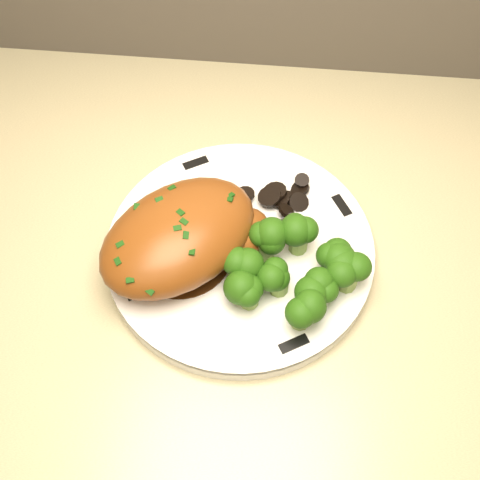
# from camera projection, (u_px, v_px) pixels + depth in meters

# --- Properties ---
(counter) EXTENTS (2.06, 0.68, 1.01)m
(counter) POSITION_uv_depth(u_px,v_px,m) (182.00, 392.00, 1.01)
(counter) COLOR #4E3223
(counter) RESTS_ON ground
(plate) EXTENTS (0.36, 0.36, 0.02)m
(plate) POSITION_uv_depth(u_px,v_px,m) (240.00, 250.00, 0.63)
(plate) COLOR white
(plate) RESTS_ON counter
(rim_accent_0) EXTENTS (0.02, 0.03, 0.00)m
(rim_accent_0) POSITION_uv_depth(u_px,v_px,m) (342.00, 206.00, 0.65)
(rim_accent_0) COLOR black
(rim_accent_0) RESTS_ON plate
(rim_accent_1) EXTENTS (0.03, 0.02, 0.00)m
(rim_accent_1) POSITION_uv_depth(u_px,v_px,m) (196.00, 163.00, 0.68)
(rim_accent_1) COLOR black
(rim_accent_1) RESTS_ON plate
(rim_accent_2) EXTENTS (0.02, 0.03, 0.00)m
(rim_accent_2) POSITION_uv_depth(u_px,v_px,m) (129.00, 288.00, 0.59)
(rim_accent_2) COLOR black
(rim_accent_2) RESTS_ON plate
(rim_accent_3) EXTENTS (0.03, 0.02, 0.00)m
(rim_accent_3) POSITION_uv_depth(u_px,v_px,m) (294.00, 344.00, 0.56)
(rim_accent_3) COLOR black
(rim_accent_3) RESTS_ON plate
(gravy_pool) EXTENTS (0.11, 0.11, 0.00)m
(gravy_pool) POSITION_uv_depth(u_px,v_px,m) (181.00, 254.00, 0.61)
(gravy_pool) COLOR black
(gravy_pool) RESTS_ON plate
(chicken_breast) EXTENTS (0.20, 0.20, 0.07)m
(chicken_breast) POSITION_uv_depth(u_px,v_px,m) (185.00, 236.00, 0.59)
(chicken_breast) COLOR brown
(chicken_breast) RESTS_ON plate
(mushroom_pile) EXTENTS (0.10, 0.07, 0.03)m
(mushroom_pile) POSITION_uv_depth(u_px,v_px,m) (264.00, 204.00, 0.64)
(mushroom_pile) COLOR black
(mushroom_pile) RESTS_ON plate
(broccoli_florets) EXTENTS (0.13, 0.11, 0.04)m
(broccoli_florets) POSITION_uv_depth(u_px,v_px,m) (293.00, 269.00, 0.58)
(broccoli_florets) COLOR olive
(broccoli_florets) RESTS_ON plate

